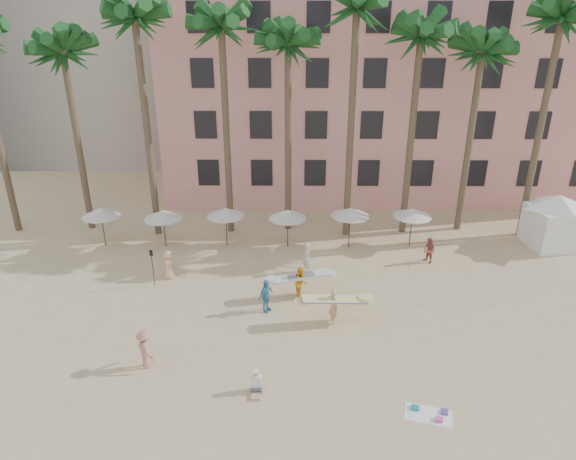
# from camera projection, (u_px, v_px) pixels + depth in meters

# --- Properties ---
(ground) EXTENTS (120.00, 120.00, 0.00)m
(ground) POSITION_uv_depth(u_px,v_px,m) (308.00, 370.00, 22.27)
(ground) COLOR #D1B789
(ground) RESTS_ON ground
(pink_hotel) EXTENTS (35.00, 14.00, 16.00)m
(pink_hotel) POSITION_uv_depth(u_px,v_px,m) (385.00, 90.00, 42.82)
(pink_hotel) COLOR #EF9F92
(pink_hotel) RESTS_ON ground
(palm_row) EXTENTS (44.40, 5.40, 16.30)m
(palm_row) POSITION_uv_depth(u_px,v_px,m) (313.00, 33.00, 30.80)
(palm_row) COLOR brown
(palm_row) RESTS_ON ground
(umbrella_row) EXTENTS (22.50, 2.70, 2.73)m
(umbrella_row) POSITION_uv_depth(u_px,v_px,m) (256.00, 213.00, 32.80)
(umbrella_row) COLOR #332B23
(umbrella_row) RESTS_ON ground
(cabana) EXTENTS (4.96, 4.96, 3.50)m
(cabana) POSITION_uv_depth(u_px,v_px,m) (556.00, 216.00, 33.02)
(cabana) COLOR white
(cabana) RESTS_ON ground
(beach_towel) EXTENTS (2.00, 1.45, 0.14)m
(beach_towel) POSITION_uv_depth(u_px,v_px,m) (430.00, 414.00, 19.80)
(beach_towel) COLOR white
(beach_towel) RESTS_ON ground
(carrier_yellow) EXTENTS (3.27, 1.16, 1.87)m
(carrier_yellow) POSITION_uv_depth(u_px,v_px,m) (334.00, 304.00, 25.22)
(carrier_yellow) COLOR tan
(carrier_yellow) RESTS_ON ground
(carrier_white) EXTENTS (3.24, 1.39, 1.78)m
(carrier_white) POSITION_uv_depth(u_px,v_px,m) (301.00, 281.00, 27.51)
(carrier_white) COLOR #FFA81A
(carrier_white) RESTS_ON ground
(beachgoers) EXTENTS (16.26, 11.19, 1.87)m
(beachgoers) POSITION_uv_depth(u_px,v_px,m) (254.00, 289.00, 26.85)
(beachgoers) COLOR #E2AA7F
(beachgoers) RESTS_ON ground
(paddle) EXTENTS (0.18, 0.04, 2.23)m
(paddle) POSITION_uv_depth(u_px,v_px,m) (152.00, 263.00, 28.40)
(paddle) COLOR black
(paddle) RESTS_ON ground
(seated_man) EXTENTS (0.44, 0.77, 1.00)m
(seated_man) POSITION_uv_depth(u_px,v_px,m) (256.00, 385.00, 20.86)
(seated_man) COLOR #3F3F4C
(seated_man) RESTS_ON ground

